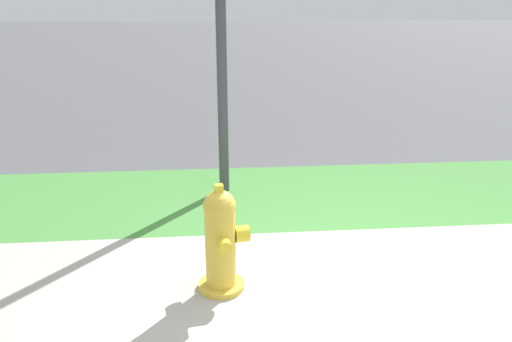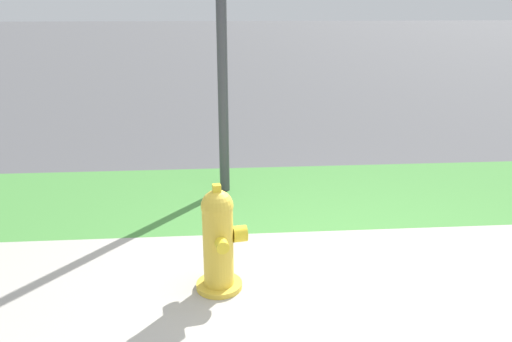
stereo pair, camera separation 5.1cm
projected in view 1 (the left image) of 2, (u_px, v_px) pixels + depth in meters
ground_plane at (361, 293)px, 3.64m from camera, size 120.00×120.00×0.00m
sidewalk_pavement at (361, 292)px, 3.64m from camera, size 18.00×2.07×0.01m
grass_verge at (309, 193)px, 5.54m from camera, size 18.00×1.95×0.01m
fire_hydrant_near_corner at (221, 240)px, 3.57m from camera, size 0.39×0.41×0.82m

